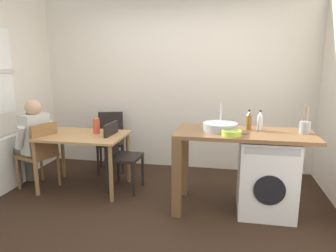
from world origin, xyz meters
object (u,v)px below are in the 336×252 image
object	(u,v)px
washing_machine	(266,176)
bottle_squat_brown	(260,121)
chair_spare_by_wall	(111,138)
vase	(96,126)
chair_opposite	(119,152)
seated_person	(32,139)
dining_table	(83,142)
bottle_tall_green	(249,121)
chair_person_seat	(41,152)
utensil_crock	(305,127)
mixing_bowl	(231,133)

from	to	relation	value
washing_machine	bottle_squat_brown	size ratio (longest dim) A/B	3.79
chair_spare_by_wall	vase	size ratio (longest dim) A/B	4.48
chair_opposite	chair_spare_by_wall	world-z (taller)	same
seated_person	dining_table	bearing A→B (deg)	-64.32
dining_table	vase	size ratio (longest dim) A/B	5.48
seated_person	bottle_tall_green	world-z (taller)	seated_person
dining_table	bottle_squat_brown	world-z (taller)	bottle_squat_brown
chair_person_seat	chair_opposite	distance (m)	1.04
utensil_crock	vase	distance (m)	2.53
seated_person	utensil_crock	distance (m)	3.38
mixing_bowl	bottle_squat_brown	bearing A→B (deg)	46.62
vase	washing_machine	bearing A→B (deg)	-9.03
dining_table	chair_opposite	size ratio (longest dim) A/B	1.22
dining_table	bottle_tall_green	bearing A→B (deg)	-3.21
chair_spare_by_wall	vase	world-z (taller)	vase
chair_spare_by_wall	bottle_tall_green	world-z (taller)	bottle_tall_green
chair_spare_by_wall	utensil_crock	xyz separation A→B (m)	(2.59, -0.96, 0.48)
chair_spare_by_wall	seated_person	world-z (taller)	seated_person
chair_opposite	mixing_bowl	xyz separation A→B (m)	(1.42, -0.49, 0.44)
washing_machine	chair_person_seat	bearing A→B (deg)	177.67
chair_person_seat	vase	world-z (taller)	vase
chair_person_seat	seated_person	bearing A→B (deg)	90.00
bottle_tall_green	vase	distance (m)	1.96
seated_person	vase	size ratio (longest dim) A/B	5.98
utensil_crock	vase	world-z (taller)	utensil_crock
dining_table	seated_person	size ratio (longest dim) A/B	0.92
mixing_bowl	chair_spare_by_wall	bearing A→B (deg)	146.32
bottle_tall_green	vase	bearing A→B (deg)	173.60
chair_spare_by_wall	washing_machine	bearing A→B (deg)	138.39
chair_opposite	bottle_tall_green	xyz separation A→B (m)	(1.61, -0.17, 0.52)
chair_person_seat	bottle_tall_green	size ratio (longest dim) A/B	3.90
mixing_bowl	vase	distance (m)	1.83
dining_table	chair_spare_by_wall	distance (m)	0.79
chair_opposite	mixing_bowl	size ratio (longest dim) A/B	4.35
chair_person_seat	bottle_tall_green	world-z (taller)	bottle_tall_green
washing_machine	bottle_tall_green	world-z (taller)	bottle_tall_green
chair_person_seat	utensil_crock	size ratio (longest dim) A/B	3.00
chair_opposite	utensil_crock	size ratio (longest dim) A/B	3.00
chair_person_seat	bottle_tall_green	xyz separation A→B (m)	(2.63, 0.01, 0.52)
chair_spare_by_wall	utensil_crock	bearing A→B (deg)	142.55
chair_person_seat	vase	bearing A→B (deg)	-52.21
bottle_tall_green	washing_machine	bearing A→B (deg)	-30.32
bottle_tall_green	bottle_squat_brown	bearing A→B (deg)	4.49
dining_table	vase	xyz separation A→B (m)	(0.15, 0.10, 0.20)
chair_spare_by_wall	utensil_crock	world-z (taller)	utensil_crock
bottle_squat_brown	utensil_crock	distance (m)	0.47
bottle_squat_brown	mixing_bowl	world-z (taller)	bottle_squat_brown
chair_spare_by_wall	bottle_squat_brown	distance (m)	2.36
utensil_crock	vase	bearing A→B (deg)	173.45
chair_person_seat	utensil_crock	bearing A→B (deg)	-71.19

